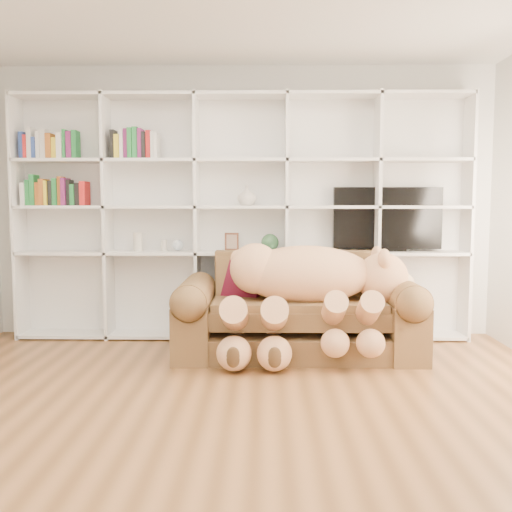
{
  "coord_description": "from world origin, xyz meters",
  "views": [
    {
      "loc": [
        0.23,
        -3.29,
        1.34
      ],
      "look_at": [
        0.15,
        1.63,
        0.88
      ],
      "focal_mm": 40.0,
      "sensor_mm": 36.0,
      "label": 1
    }
  ],
  "objects": [
    {
      "name": "green_vase",
      "position": [
        0.28,
        2.3,
        0.95
      ],
      "size": [
        0.17,
        0.17,
        0.17
      ],
      "primitive_type": "sphere",
      "color": "#31603A",
      "rests_on": "bookshelf"
    },
    {
      "name": "throw_pillow",
      "position": [
        0.01,
        1.84,
        0.63
      ],
      "size": [
        0.41,
        0.31,
        0.38
      ],
      "primitive_type": "cube",
      "rotation": [
        -0.24,
        0.0,
        -0.33
      ],
      "color": "#5C0F23",
      "rests_on": "sofa"
    },
    {
      "name": "teddy_bear",
      "position": [
        0.6,
        1.51,
        0.63
      ],
      "size": [
        1.69,
        0.9,
        0.98
      ],
      "rotation": [
        0.0,
        0.0,
        -0.15
      ],
      "color": "#E4AC72",
      "rests_on": "sofa"
    },
    {
      "name": "figurine_tall",
      "position": [
        -1.03,
        2.3,
        0.96
      ],
      "size": [
        0.09,
        0.09,
        0.18
      ],
      "primitive_type": "cylinder",
      "rotation": [
        0.0,
        0.0,
        0.03
      ],
      "color": "beige",
      "rests_on": "bookshelf"
    },
    {
      "name": "bookshelf",
      "position": [
        -0.24,
        2.36,
        1.31
      ],
      "size": [
        4.43,
        0.35,
        2.4
      ],
      "color": "white",
      "rests_on": "floor"
    },
    {
      "name": "floor",
      "position": [
        0.0,
        0.0,
        0.0
      ],
      "size": [
        5.0,
        5.0,
        0.0
      ],
      "primitive_type": "plane",
      "color": "brown",
      "rests_on": "ground"
    },
    {
      "name": "snow_globe",
      "position": [
        -0.63,
        2.3,
        0.92
      ],
      "size": [
        0.11,
        0.11,
        0.11
      ],
      "primitive_type": "sphere",
      "color": "silver",
      "rests_on": "bookshelf"
    },
    {
      "name": "shelf_vase",
      "position": [
        0.05,
        2.3,
        1.41
      ],
      "size": [
        0.25,
        0.25,
        0.19
      ],
      "primitive_type": "imported",
      "rotation": [
        0.0,
        0.0,
        -0.43
      ],
      "color": "beige",
      "rests_on": "bookshelf"
    },
    {
      "name": "tv",
      "position": [
        1.44,
        2.35,
        1.17
      ],
      "size": [
        1.06,
        0.18,
        0.63
      ],
      "color": "black",
      "rests_on": "bookshelf"
    },
    {
      "name": "wall_front",
      "position": [
        0.0,
        -2.5,
        1.35
      ],
      "size": [
        5.0,
        0.02,
        2.7
      ],
      "primitive_type": "cube",
      "color": "silver",
      "rests_on": "floor"
    },
    {
      "name": "picture_frame",
      "position": [
        -0.1,
        2.3,
        0.96
      ],
      "size": [
        0.14,
        0.05,
        0.17
      ],
      "primitive_type": "cube",
      "rotation": [
        0.0,
        0.0,
        -0.22
      ],
      "color": "#582F1E",
      "rests_on": "bookshelf"
    },
    {
      "name": "wall_back",
      "position": [
        0.0,
        2.5,
        1.35
      ],
      "size": [
        5.0,
        0.02,
        2.7
      ],
      "primitive_type": "cube",
      "color": "silver",
      "rests_on": "floor"
    },
    {
      "name": "sofa",
      "position": [
        0.52,
        1.69,
        0.34
      ],
      "size": [
        2.12,
        0.92,
        0.89
      ],
      "color": "brown",
      "rests_on": "floor"
    },
    {
      "name": "figurine_short",
      "position": [
        -0.77,
        2.3,
        0.92
      ],
      "size": [
        0.08,
        0.08,
        0.11
      ],
      "primitive_type": "cylinder",
      "rotation": [
        0.0,
        0.0,
        -0.32
      ],
      "color": "beige",
      "rests_on": "bookshelf"
    }
  ]
}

